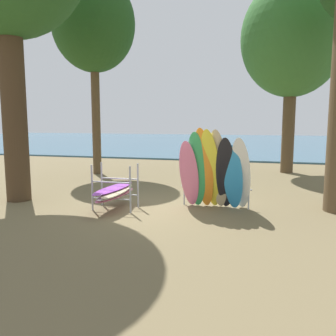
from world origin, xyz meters
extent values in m
plane|color=brown|center=(0.00, 0.00, 0.00)|extent=(80.00, 80.00, 0.00)
cube|color=#38607A|center=(0.00, 29.60, 0.05)|extent=(80.00, 36.00, 0.10)
cylinder|color=#42301E|center=(-4.33, -0.09, 3.01)|extent=(0.71, 0.71, 6.02)
cylinder|color=brown|center=(3.99, 8.04, 2.32)|extent=(0.56, 0.56, 4.64)
ellipsoid|color=#387033|center=(3.99, 8.04, 6.08)|extent=(4.55, 4.55, 5.24)
cylinder|color=brown|center=(-4.41, 5.46, 2.72)|extent=(0.38, 0.38, 5.45)
ellipsoid|color=#234C1E|center=(-4.41, 5.46, 6.59)|extent=(3.61, 3.61, 4.15)
ellipsoid|color=pink|center=(0.92, 0.24, 0.96)|extent=(0.57, 0.87, 1.91)
ellipsoid|color=#339E56|center=(1.12, 0.24, 1.08)|extent=(0.54, 0.86, 2.15)
ellipsoid|color=orange|center=(1.32, 0.25, 1.13)|extent=(0.62, 0.95, 2.25)
ellipsoid|color=yellow|center=(1.52, 0.25, 1.11)|extent=(0.66, 1.05, 2.22)
ellipsoid|color=#C6B289|center=(1.71, 0.26, 1.11)|extent=(0.62, 0.95, 2.21)
ellipsoid|color=black|center=(1.91, 0.26, 1.01)|extent=(0.53, 0.92, 2.01)
ellipsoid|color=#2D8ED1|center=(2.11, 0.26, 0.91)|extent=(0.60, 0.76, 1.81)
ellipsoid|color=white|center=(2.31, 0.27, 1.01)|extent=(0.62, 1.02, 2.02)
cylinder|color=#9EA0A5|center=(0.70, 0.65, 0.28)|extent=(0.04, 0.04, 0.55)
cylinder|color=#9EA0A5|center=(2.53, 0.54, 0.28)|extent=(0.04, 0.04, 0.55)
cylinder|color=#9EA0A5|center=(1.62, 0.59, 0.55)|extent=(1.99, 0.16, 0.04)
cylinder|color=#9EA0A5|center=(-1.58, -0.63, 0.62)|extent=(0.05, 0.05, 1.25)
cylinder|color=#9EA0A5|center=(-0.48, -0.63, 0.62)|extent=(0.05, 0.05, 1.25)
cylinder|color=#9EA0A5|center=(-1.58, -0.03, 0.62)|extent=(0.05, 0.05, 1.25)
cylinder|color=#9EA0A5|center=(-0.48, -0.03, 0.62)|extent=(0.05, 0.05, 1.25)
cylinder|color=#9EA0A5|center=(-1.03, -0.63, 0.35)|extent=(1.10, 0.04, 0.04)
cylinder|color=#9EA0A5|center=(-1.03, -0.63, 0.80)|extent=(1.10, 0.04, 0.04)
cylinder|color=#9EA0A5|center=(-1.03, -0.03, 0.35)|extent=(1.10, 0.04, 0.04)
cylinder|color=#9EA0A5|center=(-1.03, -0.03, 0.80)|extent=(1.10, 0.04, 0.04)
ellipsoid|color=pink|center=(-1.03, -0.33, 0.40)|extent=(0.61, 2.12, 0.06)
ellipsoid|color=white|center=(-1.05, -0.33, 0.46)|extent=(0.55, 2.11, 0.06)
ellipsoid|color=#C6B289|center=(-0.97, -0.33, 0.52)|extent=(0.62, 2.12, 0.06)
ellipsoid|color=purple|center=(-1.08, -0.33, 0.58)|extent=(0.66, 2.13, 0.06)
camera|label=1|loc=(2.81, -9.17, 2.44)|focal=37.72mm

